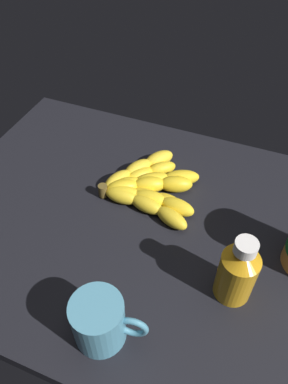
% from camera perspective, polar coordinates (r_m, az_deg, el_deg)
% --- Properties ---
extents(ground_plane, '(0.89, 0.66, 0.04)m').
position_cam_1_polar(ground_plane, '(0.78, -0.54, -5.45)').
color(ground_plane, black).
extents(banana_bunch, '(0.22, 0.23, 0.04)m').
position_cam_1_polar(banana_bunch, '(0.81, 0.35, 0.84)').
color(banana_bunch, yellow).
rests_on(banana_bunch, ground_plane).
extents(honey_bottle, '(0.06, 0.06, 0.14)m').
position_cam_1_polar(honey_bottle, '(0.64, 14.34, -11.84)').
color(honey_bottle, orange).
rests_on(honey_bottle, ground_plane).
extents(coffee_mug, '(0.12, 0.08, 0.09)m').
position_cam_1_polar(coffee_mug, '(0.61, -6.88, -19.31)').
color(coffee_mug, teal).
rests_on(coffee_mug, ground_plane).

